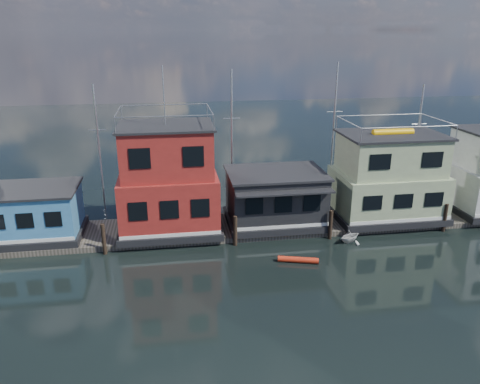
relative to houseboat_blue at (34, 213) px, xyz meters
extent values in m
plane|color=black|center=(18.00, -12.00, -2.21)|extent=(160.00, 160.00, 0.00)
cube|color=#595147|center=(18.00, 0.00, -2.01)|extent=(48.00, 5.00, 0.40)
cube|color=black|center=(0.00, 0.00, -1.56)|extent=(6.40, 4.90, 0.50)
cube|color=#4084BC|center=(0.00, 0.00, 0.19)|extent=(6.00, 4.50, 3.00)
cube|color=black|center=(0.00, 0.00, 1.77)|extent=(6.30, 4.80, 0.16)
cube|color=black|center=(9.50, 0.00, -1.56)|extent=(7.40, 5.90, 0.50)
cube|color=maroon|center=(9.50, 0.00, 0.57)|extent=(7.00, 5.50, 3.74)
cube|color=maroon|center=(9.50, 0.00, 4.17)|extent=(6.30, 4.95, 3.46)
cube|color=black|center=(9.50, 0.00, 5.97)|extent=(6.65, 5.23, 0.16)
cylinder|color=silver|center=(9.50, 0.00, 8.05)|extent=(0.08, 0.08, 4.00)
cube|color=black|center=(17.50, 0.00, -1.56)|extent=(7.40, 5.40, 0.50)
cube|color=black|center=(17.50, 0.00, 0.39)|extent=(7.00, 5.00, 3.40)
cube|color=black|center=(17.50, 0.00, 2.17)|extent=(7.30, 5.30, 0.16)
cube|color=black|center=(17.50, -2.80, 1.58)|extent=(7.00, 1.20, 0.12)
cube|color=black|center=(26.50, 0.00, -1.56)|extent=(8.40, 5.90, 0.50)
cube|color=#9CAD7F|center=(26.50, 0.00, 0.25)|extent=(8.00, 5.50, 3.12)
cube|color=#9CAD7F|center=(26.50, 0.00, 3.25)|extent=(7.20, 4.95, 2.88)
cube|color=black|center=(26.50, 0.00, 4.77)|extent=(7.60, 5.23, 0.16)
cylinder|color=#FFB404|center=(26.50, 0.00, 4.94)|extent=(3.20, 0.56, 0.56)
cylinder|color=#2D2116|center=(5.00, -2.80, -1.11)|extent=(0.28, 0.28, 2.20)
cylinder|color=#2D2116|center=(14.00, -2.80, -1.11)|extent=(0.28, 0.28, 2.20)
cylinder|color=#2D2116|center=(21.00, -2.80, -1.11)|extent=(0.28, 0.28, 2.20)
cylinder|color=#2D2116|center=(30.00, -2.80, -1.11)|extent=(0.28, 0.28, 2.20)
cylinder|color=silver|center=(4.00, 6.00, 3.04)|extent=(0.16, 0.16, 10.50)
cylinder|color=silver|center=(4.00, 6.00, 4.62)|extent=(1.40, 0.06, 0.06)
cylinder|color=silver|center=(15.00, 6.00, 3.54)|extent=(0.16, 0.16, 11.50)
cylinder|color=silver|center=(15.00, 6.00, 5.27)|extent=(1.40, 0.06, 0.06)
cylinder|color=silver|center=(24.00, 6.00, 3.79)|extent=(0.16, 0.16, 12.00)
cylinder|color=silver|center=(24.00, 6.00, 5.59)|extent=(1.40, 0.06, 0.06)
cylinder|color=silver|center=(32.00, 6.00, 2.79)|extent=(0.16, 0.16, 10.00)
cylinder|color=silver|center=(32.00, 6.00, 4.29)|extent=(1.40, 0.06, 0.06)
imported|color=beige|center=(22.22, -3.58, -1.73)|extent=(2.31, 2.19, 0.96)
cylinder|color=red|center=(17.71, -6.04, -2.01)|extent=(2.67, 1.12, 0.39)
camera|label=1|loc=(9.70, -32.70, 12.28)|focal=35.00mm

